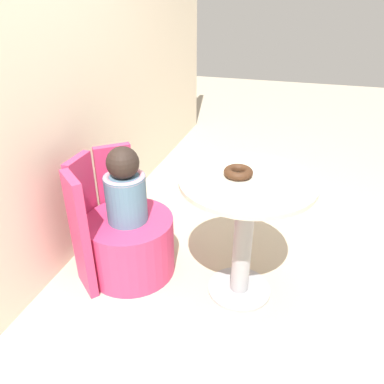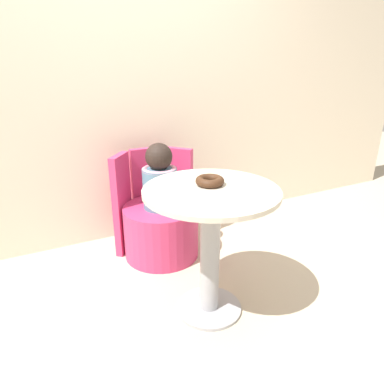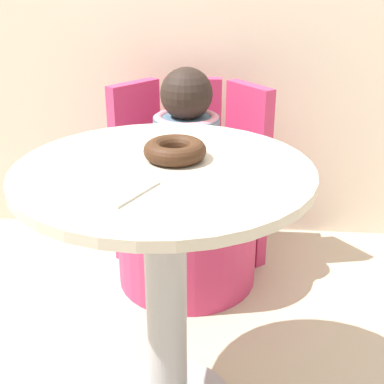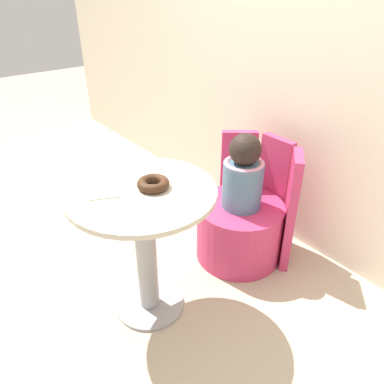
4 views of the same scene
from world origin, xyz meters
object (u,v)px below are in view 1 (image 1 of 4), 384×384
(child_figure, at_px, (125,188))
(tub_chair, at_px, (131,245))
(round_table, at_px, (245,216))
(donut, at_px, (238,172))

(child_figure, bearing_deg, tub_chair, 90.00)
(child_figure, bearing_deg, round_table, -89.01)
(tub_chair, xyz_separation_m, donut, (0.03, -0.63, 0.57))
(tub_chair, height_order, donut, donut)
(round_table, height_order, donut, donut)
(child_figure, height_order, donut, child_figure)
(round_table, xyz_separation_m, tub_chair, (-0.01, 0.69, -0.33))
(round_table, xyz_separation_m, child_figure, (-0.01, 0.69, 0.07))
(tub_chair, xyz_separation_m, child_figure, (0.00, -0.00, 0.40))
(tub_chair, distance_m, child_figure, 0.40)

